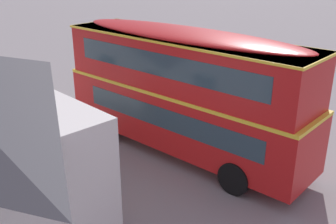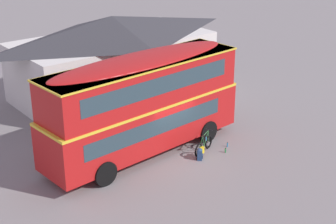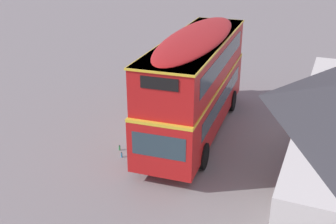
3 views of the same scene
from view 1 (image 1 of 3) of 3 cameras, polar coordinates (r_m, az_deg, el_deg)
ground_plane at (r=16.78m, az=1.93°, el=-3.61°), size 120.00×120.00×0.00m
double_decker_bus at (r=14.61m, az=2.14°, el=3.63°), size 10.29×2.93×4.79m
touring_bicycle at (r=18.04m, az=0.98°, el=-0.45°), size 1.66×0.80×1.04m
backpack_on_ground at (r=17.96m, az=3.18°, el=-0.87°), size 0.38×0.38×0.56m
water_bottle_green_metal at (r=19.11m, az=0.45°, el=0.03°), size 0.07×0.07×0.24m
water_bottle_blue_sports at (r=19.21m, az=-1.45°, el=0.13°), size 0.07×0.07×0.24m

